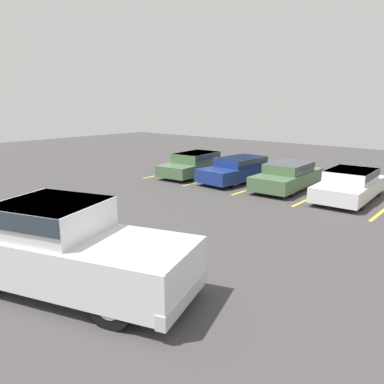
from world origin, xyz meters
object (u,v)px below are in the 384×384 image
object	(u,v)px
parked_sedan_c	(288,175)
parked_sedan_d	(350,184)
wheel_stop_curb	(306,176)
pickup_truck	(66,248)
parked_sedan_a	(196,163)
parked_sedan_b	(240,168)
traffic_cone	(84,207)

from	to	relation	value
parked_sedan_c	parked_sedan_d	xyz separation A→B (m)	(2.79, -0.10, 0.01)
parked_sedan_c	wheel_stop_curb	world-z (taller)	parked_sedan_c
pickup_truck	parked_sedan_c	size ratio (longest dim) A/B	1.34
parked_sedan_a	parked_sedan_c	bearing A→B (deg)	87.31
parked_sedan_b	parked_sedan_c	xyz separation A→B (m)	(2.63, -0.05, 0.00)
parked_sedan_d	parked_sedan_c	bearing A→B (deg)	-94.21
parked_sedan_a	parked_sedan_d	world-z (taller)	parked_sedan_a
parked_sedan_b	parked_sedan_d	bearing A→B (deg)	93.09
traffic_cone	wheel_stop_curb	distance (m)	12.14
traffic_cone	parked_sedan_b	bearing A→B (deg)	84.47
parked_sedan_b	wheel_stop_curb	xyz separation A→B (m)	(2.11, 3.25, -0.58)
traffic_cone	wheel_stop_curb	size ratio (longest dim) A/B	0.41
parked_sedan_b	traffic_cone	distance (m)	8.57
parked_sedan_c	traffic_cone	world-z (taller)	parked_sedan_c
traffic_cone	parked_sedan_c	bearing A→B (deg)	67.80
parked_sedan_a	traffic_cone	distance (m)	8.53
wheel_stop_curb	parked_sedan_c	bearing A→B (deg)	-81.03
parked_sedan_a	parked_sedan_b	size ratio (longest dim) A/B	0.99
parked_sedan_a	parked_sedan_d	size ratio (longest dim) A/B	1.06
parked_sedan_b	parked_sedan_a	bearing A→B (deg)	-80.94
pickup_truck	parked_sedan_b	size ratio (longest dim) A/B	1.24
parked_sedan_a	parked_sedan_d	distance (m)	8.13
parked_sedan_b	wheel_stop_curb	world-z (taller)	parked_sedan_b
pickup_truck	parked_sedan_d	distance (m)	11.82
parked_sedan_c	parked_sedan_b	bearing A→B (deg)	-93.40
wheel_stop_curb	parked_sedan_b	bearing A→B (deg)	-123.03
parked_sedan_d	parked_sedan_a	bearing A→B (deg)	-91.76
parked_sedan_b	parked_sedan_c	world-z (taller)	parked_sedan_b
pickup_truck	parked_sedan_d	xyz separation A→B (m)	(1.99, 11.65, -0.28)
wheel_stop_curb	parked_sedan_a	bearing A→B (deg)	-144.32
parked_sedan_a	parked_sedan_c	world-z (taller)	parked_sedan_a
parked_sedan_b	wheel_stop_curb	size ratio (longest dim) A/B	2.85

